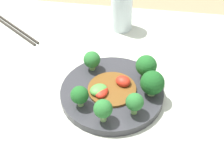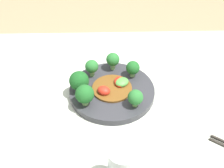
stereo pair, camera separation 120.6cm
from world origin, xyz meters
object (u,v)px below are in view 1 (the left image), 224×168
Objects in this scene: broccoli_southwest at (146,66)px; chopsticks at (15,29)px; broccoli_northwest at (135,102)px; broccoli_west at (152,83)px; broccoli_southeast at (92,60)px; broccoli_northeast at (80,95)px; drinking_glass at (122,11)px; broccoli_north at (103,109)px; stirfry_center at (110,88)px; plate at (112,93)px.

chopsticks is (0.42, -0.18, -0.05)m from broccoli_southwest.
broccoli_west is at bearing -117.68° from broccoli_northwest.
broccoli_southeast is at bearing -4.26° from broccoli_southwest.
broccoli_northeast is 0.13m from broccoli_southeast.
drinking_glass is at bearing -69.10° from broccoli_southwest.
broccoli_northeast reaches higher than chopsticks.
broccoli_west reaches higher than broccoli_north.
broccoli_northeast is (0.14, 0.12, -0.01)m from broccoli_southwest.
broccoli_north is at bearing 91.46° from drinking_glass.
drinking_glass reaches higher than chopsticks.
broccoli_northeast is 0.12m from broccoli_northwest.
drinking_glass reaches higher than broccoli_northeast.
broccoli_west is (-0.02, 0.06, -0.00)m from broccoli_southwest.
broccoli_north is 0.48m from chopsticks.
broccoli_northwest is at bearing -154.54° from broccoli_north.
broccoli_northeast is 0.27× the size of chopsticks.
broccoli_southwest is 0.46m from chopsticks.
stirfry_center is 0.41m from chopsticks.
stirfry_center is at bearing 128.92° from broccoli_southeast.
drinking_glass reaches higher than broccoli_southeast.
chopsticks is (0.28, -0.17, -0.05)m from broccoli_southeast.
stirfry_center is at bearing 28.42° from plate.
chopsticks is at bearing -46.87° from broccoli_northeast.
broccoli_southwest is 1.20× the size of broccoli_northeast.
broccoli_northeast is at bearing 20.77° from broccoli_west.
stirfry_center is at bearing -137.04° from broccoli_northeast.
broccoli_northwest is (-0.12, 0.01, 0.00)m from broccoli_northeast.
broccoli_northwest is at bearing 132.93° from plate.
plate is 4.76× the size of broccoli_southeast.
broccoli_southeast is (0.16, -0.07, -0.00)m from broccoli_west.
stirfry_center is at bearing 37.15° from broccoli_southwest.
broccoli_west is 0.17m from broccoli_southeast.
broccoli_southeast is at bearing -48.01° from plate.
broccoli_southeast is at bearing -70.85° from broccoli_north.
stirfry_center is (0.08, 0.06, -0.03)m from broccoli_southwest.
chopsticks is (0.34, -0.33, -0.05)m from broccoli_north.
broccoli_northwest reaches higher than plate.
drinking_glass reaches higher than broccoli_northwest.
broccoli_northwest is at bearing 136.07° from stirfry_center.
broccoli_north is at bearing 25.46° from broccoli_northwest.
broccoli_west is at bearing -177.56° from stirfry_center.
broccoli_west is at bearing -178.91° from plate.
broccoli_northeast is 0.45× the size of stirfry_center.
drinking_glass is (-0.05, -0.23, 0.01)m from broccoli_southeast.
plate is 4.52× the size of broccoli_northwest.
broccoli_southwest is at bearing 175.74° from broccoli_southeast.
broccoli_southwest is at bearing -117.83° from broccoli_north.
broccoli_northwest is at bearing 82.44° from broccoli_southwest.
broccoli_southwest is 1.15× the size of broccoli_northwest.
broccoli_southeast is (0.06, -0.07, 0.04)m from plate.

